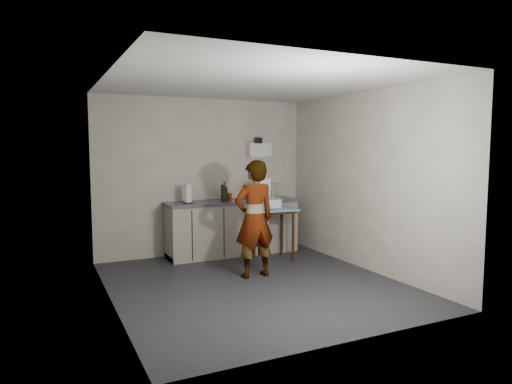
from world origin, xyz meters
name	(u,v)px	position (x,y,z in m)	size (l,w,h in m)	color
ground	(255,284)	(0.00, 0.00, 0.00)	(4.00, 4.00, 0.00)	#27262B
wall_back	(204,177)	(0.00, 1.99, 1.30)	(3.60, 0.02, 2.60)	#BEB6A5
wall_right	(365,181)	(1.79, 0.00, 1.30)	(0.02, 4.00, 2.60)	#BEB6A5
wall_left	(110,191)	(-1.79, 0.00, 1.30)	(0.02, 4.00, 2.60)	#BEB6A5
ceiling	(255,83)	(0.00, 0.00, 2.60)	(3.60, 4.00, 0.01)	white
kitchen_counter	(233,229)	(0.40, 1.70, 0.43)	(2.24, 0.62, 0.91)	black
wall_shelf	(259,150)	(1.00, 1.92, 1.75)	(0.42, 0.18, 0.37)	white
side_table	(273,214)	(0.82, 1.04, 0.73)	(0.72, 0.72, 0.84)	#3B1D0D
standing_man	(254,219)	(0.14, 0.31, 0.81)	(0.59, 0.39, 1.62)	#B2A593
soap_bottle	(224,191)	(0.24, 1.66, 1.07)	(0.12, 0.12, 0.32)	black
soda_can	(230,197)	(0.34, 1.66, 0.98)	(0.07, 0.07, 0.13)	red
dark_bottle	(223,193)	(0.24, 1.72, 1.04)	(0.08, 0.08, 0.27)	black
paper_towel	(188,194)	(-0.38, 1.65, 1.05)	(0.17, 0.17, 0.30)	black
dish_rack	(266,195)	(1.01, 1.66, 0.97)	(0.40, 0.30, 0.28)	silver
bakery_box	(267,201)	(0.77, 1.13, 0.94)	(0.35, 0.36, 0.44)	white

